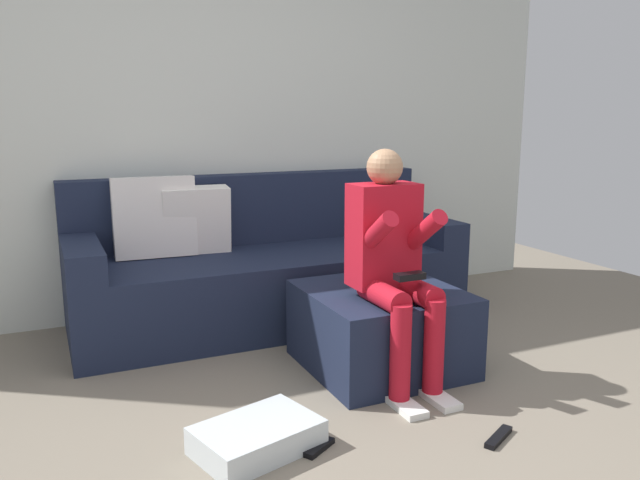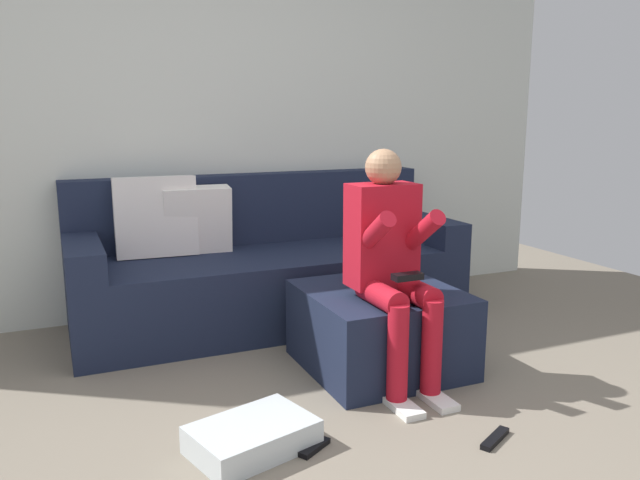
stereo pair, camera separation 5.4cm
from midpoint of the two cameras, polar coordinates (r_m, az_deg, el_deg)
wall_back at (r=4.19m, az=-10.00°, el=12.15°), size 5.19×0.10×2.71m
couch_sectional at (r=3.97m, az=-4.75°, el=-2.69°), size 2.38×0.86×0.93m
ottoman at (r=3.27m, az=5.94°, el=-8.00°), size 0.75×0.76×0.41m
person_seated at (r=2.98m, az=6.96°, el=-1.44°), size 0.32×0.59×1.13m
storage_bin at (r=2.57m, az=-5.53°, el=-17.35°), size 0.53×0.43×0.11m
remote_near_ottoman at (r=2.74m, az=16.18°, el=-16.93°), size 0.19×0.13×0.02m
remote_by_storage_bin at (r=2.58m, az=0.02°, el=-18.30°), size 0.16×0.13×0.02m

